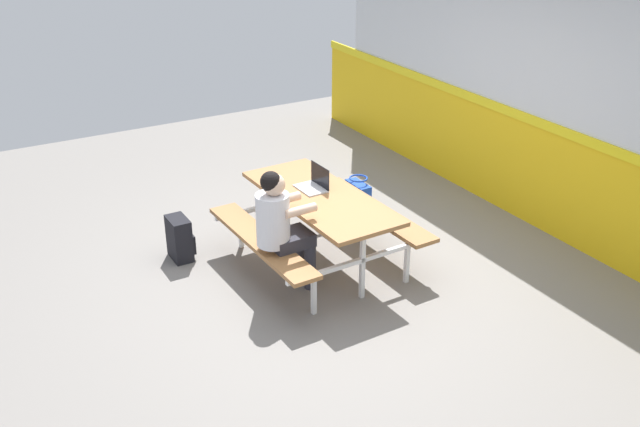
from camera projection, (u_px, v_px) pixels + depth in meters
name	position (u px, v px, depth m)	size (l,w,h in m)	color
ground_plane	(326.00, 270.00, 7.06)	(10.00, 10.00, 0.02)	gray
accent_backdrop	(531.00, 107.00, 7.63)	(8.00, 0.14, 2.60)	yellow
picnic_table_main	(320.00, 211.00, 6.90)	(1.82, 1.60, 0.74)	#9E6B3D
student_nearer	(281.00, 222.00, 6.40)	(0.37, 0.53, 1.21)	#2D2D38
laptop_silver	(314.00, 184.00, 6.96)	(0.33, 0.23, 0.22)	silver
backpack_dark	(180.00, 239.00, 7.16)	(0.30, 0.22, 0.44)	black
tote_bag_bright	(358.00, 197.00, 8.12)	(0.34, 0.21, 0.43)	#1E47B2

